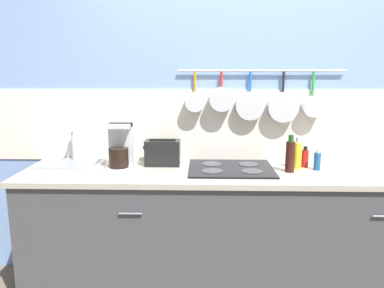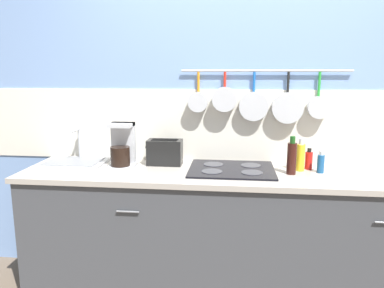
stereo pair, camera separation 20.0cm
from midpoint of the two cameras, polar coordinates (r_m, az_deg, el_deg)
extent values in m
cube|color=#7293C6|center=(2.77, 6.32, 6.07)|extent=(7.20, 0.06, 2.60)
cube|color=silver|center=(2.78, 6.27, 2.88)|extent=(7.20, 0.07, 0.53)
cylinder|color=#B7BABF|center=(2.71, 8.43, 10.99)|extent=(1.18, 0.02, 0.02)
cylinder|color=orange|center=(2.70, -1.67, 9.45)|extent=(0.02, 0.02, 0.14)
cylinder|color=#B7BABF|center=(2.67, -1.69, 6.42)|extent=(0.14, 0.06, 0.14)
cylinder|color=red|center=(2.69, 2.38, 9.82)|extent=(0.02, 0.02, 0.10)
cylinder|color=#B7BABF|center=(2.66, 2.37, 6.83)|extent=(0.17, 0.07, 0.17)
cylinder|color=#1959B2|center=(2.70, 6.76, 9.41)|extent=(0.02, 0.02, 0.14)
cylinder|color=#B7BABF|center=(2.69, 6.73, 5.77)|extent=(0.20, 0.05, 0.20)
cylinder|color=black|center=(2.73, 11.72, 9.26)|extent=(0.02, 0.02, 0.14)
cylinder|color=#B7BABF|center=(2.72, 11.67, 5.51)|extent=(0.22, 0.06, 0.22)
cylinder|color=green|center=(2.78, 16.03, 8.82)|extent=(0.02, 0.02, 0.16)
cylinder|color=#B7BABF|center=(2.76, 16.01, 5.51)|extent=(0.15, 0.06, 0.15)
cube|color=#3F4247|center=(2.66, 6.53, -13.79)|extent=(3.02, 0.57, 0.85)
cylinder|color=slate|center=(2.33, -11.82, -10.39)|extent=(0.14, 0.01, 0.01)
cube|color=#A59E93|center=(2.51, 6.75, -4.59)|extent=(3.06, 0.61, 0.03)
cube|color=#B7BABF|center=(2.80, -20.26, -3.03)|extent=(0.45, 0.34, 0.01)
cube|color=slate|center=(2.79, -20.27, -2.84)|extent=(0.38, 0.28, 0.00)
cylinder|color=#B7BABF|center=(2.89, -19.47, -0.21)|extent=(0.03, 0.03, 0.24)
cylinder|color=#B7BABF|center=(2.81, -20.12, 1.76)|extent=(0.02, 0.14, 0.02)
cube|color=#B7BABF|center=(2.60, -13.11, -3.58)|extent=(0.18, 0.19, 0.02)
cube|color=#B7BABF|center=(2.62, -12.91, -0.23)|extent=(0.16, 0.07, 0.31)
cylinder|color=black|center=(2.56, -13.32, -2.05)|extent=(0.13, 0.13, 0.13)
cube|color=#B7BABF|center=(2.56, -13.28, 2.71)|extent=(0.16, 0.14, 0.02)
cube|color=black|center=(2.65, -6.65, -1.35)|extent=(0.24, 0.13, 0.18)
cube|color=black|center=(2.61, -6.77, 0.50)|extent=(0.18, 0.02, 0.00)
cube|color=black|center=(2.65, -6.62, 0.69)|extent=(0.18, 0.02, 0.00)
cube|color=black|center=(2.66, -9.43, -0.57)|extent=(0.02, 0.02, 0.02)
cube|color=black|center=(2.54, 3.71, -3.75)|extent=(0.57, 0.47, 0.01)
cylinder|color=#38383D|center=(2.45, 0.80, -4.13)|extent=(0.14, 0.14, 0.00)
cylinder|color=#38383D|center=(2.46, 6.77, -4.15)|extent=(0.14, 0.14, 0.00)
cylinder|color=#38383D|center=(2.63, 0.86, -3.06)|extent=(0.14, 0.14, 0.00)
cylinder|color=#38383D|center=(2.64, 6.41, -3.08)|extent=(0.14, 0.14, 0.00)
cylinder|color=#33140F|center=(2.51, 12.55, -1.95)|extent=(0.06, 0.06, 0.20)
cylinder|color=#194C19|center=(2.49, 12.67, 0.83)|extent=(0.03, 0.03, 0.04)
cylinder|color=yellow|center=(2.62, 13.68, -1.76)|extent=(0.06, 0.06, 0.18)
cylinder|color=beige|center=(2.59, 13.79, 0.58)|extent=(0.03, 0.03, 0.04)
cylinder|color=red|center=(2.68, 14.80, -2.15)|extent=(0.05, 0.05, 0.12)
cylinder|color=black|center=(2.67, 14.88, -0.64)|extent=(0.03, 0.03, 0.03)
cylinder|color=navy|center=(2.62, 16.50, -2.56)|extent=(0.05, 0.05, 0.12)
cylinder|color=beige|center=(2.60, 16.58, -1.02)|extent=(0.03, 0.03, 0.03)
camera|label=1|loc=(0.10, -92.33, -0.46)|focal=35.00mm
camera|label=2|loc=(0.10, 87.67, 0.46)|focal=35.00mm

